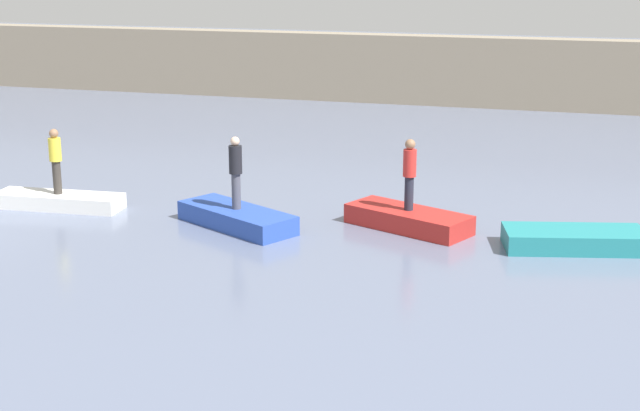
{
  "coord_description": "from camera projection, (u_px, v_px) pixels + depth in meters",
  "views": [
    {
      "loc": [
        15.4,
        -17.23,
        6.58
      ],
      "look_at": [
        9.48,
        2.52,
        0.96
      ],
      "focal_mm": 52.74,
      "sensor_mm": 36.0,
      "label": 1
    }
  ],
  "objects": [
    {
      "name": "person_dark_shirt",
      "position": [
        236.0,
        169.0,
        22.71
      ],
      "size": [
        0.32,
        0.32,
        1.79
      ],
      "color": "#4C4C56",
      "rests_on": "rowboat_blue"
    },
    {
      "name": "person_yellow_shirt",
      "position": [
        56.0,
        158.0,
        24.43
      ],
      "size": [
        0.32,
        0.32,
        1.73
      ],
      "color": "#38332D",
      "rests_on": "rowboat_white"
    },
    {
      "name": "rowboat_red",
      "position": [
        408.0,
        219.0,
        22.89
      ],
      "size": [
        3.31,
        2.31,
        0.48
      ],
      "primitive_type": "cube",
      "rotation": [
        0.0,
        0.0,
        -0.41
      ],
      "color": "red",
      "rests_on": "ground_plane"
    },
    {
      "name": "rowboat_blue",
      "position": [
        237.0,
        218.0,
        23.04
      ],
      "size": [
        3.41,
        2.57,
        0.47
      ],
      "primitive_type": "cube",
      "rotation": [
        0.0,
        0.0,
        -0.49
      ],
      "color": "#2B4CAD",
      "rests_on": "ground_plane"
    },
    {
      "name": "person_red_shirt",
      "position": [
        410.0,
        171.0,
        22.57
      ],
      "size": [
        0.32,
        0.32,
        1.75
      ],
      "color": "#232838",
      "rests_on": "rowboat_red"
    },
    {
      "name": "embankment_wall",
      "position": [
        255.0,
        64.0,
        43.41
      ],
      "size": [
        80.0,
        1.2,
        2.99
      ],
      "primitive_type": "cube",
      "color": "gray",
      "rests_on": "ground_plane"
    },
    {
      "name": "rowboat_white",
      "position": [
        59.0,
        201.0,
        24.73
      ],
      "size": [
        3.47,
        1.21,
        0.39
      ],
      "primitive_type": "cube",
      "rotation": [
        0.0,
        0.0,
        0.07
      ],
      "color": "white",
      "rests_on": "ground_plane"
    },
    {
      "name": "rowboat_teal",
      "position": [
        574.0,
        239.0,
        21.34
      ],
      "size": [
        3.37,
        2.01,
        0.45
      ],
      "primitive_type": "cube",
      "rotation": [
        0.0,
        0.0,
        0.24
      ],
      "color": "teal",
      "rests_on": "ground_plane"
    }
  ]
}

